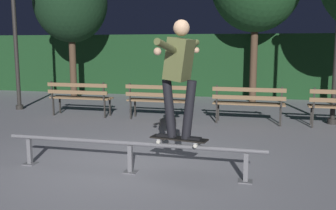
% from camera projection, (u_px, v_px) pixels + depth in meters
% --- Properties ---
extents(ground_plane, '(90.00, 90.00, 0.00)m').
position_uv_depth(ground_plane, '(136.00, 167.00, 5.62)').
color(ground_plane, gray).
extents(hedge_backdrop, '(24.00, 1.20, 2.15)m').
position_uv_depth(hedge_backdrop, '(213.00, 65.00, 13.72)').
color(hedge_backdrop, '#193D1E').
rests_on(hedge_backdrop, ground).
extents(grind_rail, '(3.74, 0.18, 0.45)m').
position_uv_depth(grind_rail, '(130.00, 149.00, 5.35)').
color(grind_rail, slate).
rests_on(grind_rail, ground).
extents(skateboard, '(0.80, 0.33, 0.09)m').
position_uv_depth(skateboard, '(179.00, 139.00, 5.16)').
color(skateboard, black).
rests_on(skateboard, grind_rail).
extents(skateboarder, '(0.63, 1.39, 1.56)m').
position_uv_depth(skateboarder, '(179.00, 69.00, 5.01)').
color(skateboarder, black).
rests_on(skateboarder, skateboard).
extents(park_bench_leftmost, '(1.60, 0.43, 0.88)m').
position_uv_depth(park_bench_leftmost, '(80.00, 95.00, 9.61)').
color(park_bench_leftmost, '#282623').
rests_on(park_bench_leftmost, ground).
extents(park_bench_left_center, '(1.60, 0.43, 0.88)m').
position_uv_depth(park_bench_left_center, '(160.00, 98.00, 9.12)').
color(park_bench_left_center, '#282623').
rests_on(park_bench_left_center, ground).
extents(park_bench_right_center, '(1.60, 0.43, 0.88)m').
position_uv_depth(park_bench_right_center, '(249.00, 101.00, 8.63)').
color(park_bench_right_center, '#282623').
rests_on(park_bench_right_center, ground).
extents(tree_far_left, '(2.38, 2.38, 4.47)m').
position_uv_depth(tree_far_left, '(71.00, 2.00, 12.48)').
color(tree_far_left, '#4C3828').
rests_on(tree_far_left, ground).
extents(lamp_post_left, '(0.32, 0.32, 3.90)m').
position_uv_depth(lamp_post_left, '(14.00, 18.00, 10.35)').
color(lamp_post_left, '#282623').
rests_on(lamp_post_left, ground).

